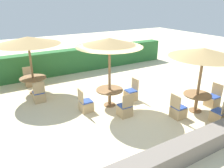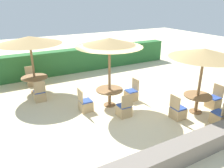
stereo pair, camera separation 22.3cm
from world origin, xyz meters
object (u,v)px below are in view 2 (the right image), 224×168
(round_table_back_left, at_px, (35,80))
(patio_chair_front_right_east, at_px, (214,101))
(patio_chair_front_right_west, at_px, (178,112))
(parasol_front_right, at_px, (204,53))
(parasol_center, at_px, (109,43))
(round_table_front_right, at_px, (197,99))
(patio_chair_back_left_south, at_px, (40,95))
(patio_chair_center_south, at_px, (124,110))
(round_table_center, at_px, (110,93))
(patio_chair_back_left_north, at_px, (32,80))
(patio_chair_center_west, at_px, (85,105))
(parasol_back_left, at_px, (29,40))
(patio_chair_center_east, at_px, (131,94))
(patio_chair_front_right_south, at_px, (220,117))

(round_table_back_left, xyz_separation_m, patio_chair_front_right_east, (5.94, -5.07, -0.33))
(patio_chair_front_right_east, relative_size, patio_chair_front_right_west, 1.00)
(round_table_back_left, xyz_separation_m, parasol_front_right, (5.01, -5.02, 1.71))
(patio_chair_front_right_east, relative_size, parasol_center, 0.34)
(patio_chair_front_right_west, bearing_deg, round_table_front_right, 90.80)
(patio_chair_back_left_south, distance_m, parasol_front_right, 6.71)
(round_table_back_left, height_order, patio_chair_center_south, patio_chair_center_south)
(round_table_center, bearing_deg, round_table_front_right, -38.71)
(parasol_center, bearing_deg, patio_chair_back_left_north, 121.19)
(parasol_front_right, bearing_deg, round_table_center, 141.29)
(round_table_front_right, bearing_deg, patio_chair_back_left_south, 142.18)
(patio_chair_back_left_south, xyz_separation_m, parasol_center, (2.41, -1.80, 2.31))
(round_table_back_left, distance_m, patio_chair_center_west, 3.20)
(patio_chair_back_left_south, height_order, patio_chair_center_south, same)
(parasol_back_left, distance_m, patio_chair_front_right_west, 6.80)
(patio_chair_back_left_south, xyz_separation_m, parasol_front_right, (5.05, -3.92, 2.04))
(patio_chair_front_right_east, relative_size, patio_chair_center_east, 1.00)
(parasol_center, bearing_deg, round_table_back_left, 129.15)
(round_table_front_right, relative_size, patio_chair_front_right_west, 1.11)
(round_table_front_right, xyz_separation_m, patio_chair_front_right_west, (-0.98, -0.01, -0.29))
(patio_chair_center_west, bearing_deg, patio_chair_center_south, 45.98)
(parasol_front_right, bearing_deg, round_table_back_left, 134.90)
(patio_chair_back_left_north, distance_m, parasol_center, 5.14)
(patio_chair_center_south, bearing_deg, round_table_center, 92.60)
(round_table_center, xyz_separation_m, patio_chair_center_south, (0.05, -1.05, -0.29))
(patio_chair_back_left_south, xyz_separation_m, patio_chair_center_south, (2.46, -2.86, 0.00))
(patio_chair_center_south, xyz_separation_m, patio_chair_center_west, (-1.10, 1.07, 0.00))
(round_table_back_left, xyz_separation_m, patio_chair_center_south, (2.42, -3.96, -0.33))
(patio_chair_back_left_north, height_order, parasol_center, parasol_center)
(patio_chair_front_right_west, height_order, round_table_center, patio_chair_front_right_west)
(patio_chair_front_right_west, xyz_separation_m, patio_chair_center_east, (-0.60, 2.12, 0.00))
(round_table_back_left, bearing_deg, parasol_front_right, -45.10)
(parasol_back_left, bearing_deg, patio_chair_center_west, -65.61)
(parasol_back_left, height_order, patio_chair_center_west, parasol_back_left)
(patio_chair_center_west, bearing_deg, parasol_front_right, 60.07)
(round_table_center, height_order, patio_chair_center_south, patio_chair_center_south)
(patio_chair_front_right_south, bearing_deg, round_table_center, 130.54)
(patio_chair_front_right_east, height_order, patio_chair_center_south, same)
(patio_chair_front_right_south, relative_size, patio_chair_center_south, 1.00)
(patio_chair_back_left_north, height_order, parasol_front_right, parasol_front_right)
(round_table_front_right, distance_m, round_table_center, 3.38)
(patio_chair_back_left_south, distance_m, patio_chair_center_south, 3.77)
(parasol_center, relative_size, patio_chair_center_west, 2.96)
(patio_chair_front_right_south, distance_m, patio_chair_center_east, 3.49)
(patio_chair_center_west, distance_m, patio_chair_center_east, 2.12)
(round_table_back_left, xyz_separation_m, patio_chair_back_left_south, (-0.04, -1.11, -0.33))
(patio_chair_center_east, bearing_deg, parasol_front_right, -143.24)
(parasol_front_right, bearing_deg, patio_chair_center_west, 150.07)
(parasol_front_right, bearing_deg, patio_chair_front_right_south, -88.79)
(patio_chair_front_right_east, xyz_separation_m, parasol_center, (-3.57, 2.16, 2.31))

